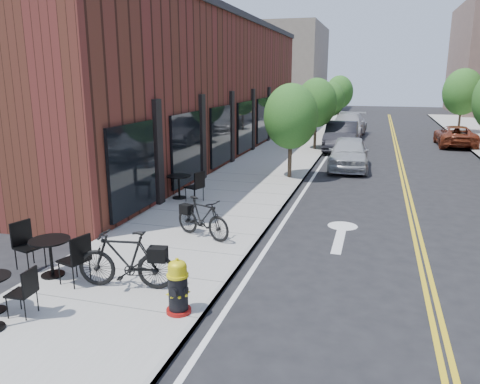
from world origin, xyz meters
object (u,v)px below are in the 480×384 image
(bistro_set_c, at_px, (179,183))
(parked_car_b, at_px, (341,136))
(parked_car_a, at_px, (349,153))
(parked_car_c, at_px, (348,125))
(bicycle_left, at_px, (126,259))
(bistro_set_b, at_px, (51,252))
(fire_hydrant, at_px, (178,287))
(parked_car_far, at_px, (455,136))
(bicycle_right, at_px, (203,218))

(bistro_set_c, xyz_separation_m, parked_car_b, (4.44, 13.12, 0.18))
(parked_car_a, height_order, parked_car_c, parked_car_c)
(bicycle_left, height_order, bistro_set_c, bicycle_left)
(bistro_set_b, height_order, bistro_set_c, bistro_set_b)
(bistro_set_c, height_order, parked_car_c, parked_car_c)
(bistro_set_b, height_order, parked_car_a, parked_car_a)
(parked_car_a, xyz_separation_m, parked_car_c, (-0.80, 12.15, 0.07))
(fire_hydrant, distance_m, parked_car_far, 25.30)
(bicycle_right, relative_size, parked_car_a, 0.41)
(bistro_set_b, xyz_separation_m, parked_car_c, (4.40, 26.34, 0.17))
(bistro_set_c, bearing_deg, bicycle_left, -54.51)
(bicycle_right, distance_m, parked_car_a, 11.47)
(fire_hydrant, relative_size, parked_car_a, 0.23)
(fire_hydrant, height_order, bistro_set_b, bistro_set_b)
(bicycle_left, height_order, parked_car_b, parked_car_b)
(bicycle_left, distance_m, parked_car_far, 25.17)
(parked_car_a, xyz_separation_m, parked_car_b, (-0.76, 5.60, 0.07))
(bistro_set_c, distance_m, parked_car_a, 9.14)
(bicycle_right, height_order, parked_car_b, parked_car_b)
(parked_car_a, relative_size, parked_car_b, 0.88)
(parked_car_c, bearing_deg, bicycle_right, -91.37)
(bicycle_right, xyz_separation_m, bistro_set_c, (-2.20, 3.55, -0.02))
(bicycle_left, bearing_deg, bicycle_right, 163.86)
(parked_car_a, bearing_deg, fire_hydrant, -99.80)
(bicycle_right, height_order, bistro_set_c, bicycle_right)
(bistro_set_b, xyz_separation_m, parked_car_a, (5.20, 14.19, 0.10))
(bistro_set_b, bearing_deg, parked_car_a, 84.95)
(bistro_set_c, relative_size, parked_car_a, 0.45)
(fire_hydrant, xyz_separation_m, parked_car_far, (7.82, 24.07, 0.03))
(bicycle_left, height_order, parked_car_c, parked_car_c)
(fire_hydrant, distance_m, bicycle_left, 1.53)
(bicycle_right, distance_m, parked_car_c, 23.32)
(parked_car_b, relative_size, parked_car_far, 1.09)
(bistro_set_b, distance_m, parked_car_a, 15.11)
(parked_car_b, bearing_deg, fire_hydrant, -94.05)
(fire_hydrant, xyz_separation_m, parked_car_c, (1.22, 27.05, 0.21))
(bicycle_right, height_order, bistro_set_b, bicycle_right)
(fire_hydrant, height_order, parked_car_a, parked_car_a)
(bistro_set_b, distance_m, bistro_set_c, 6.67)
(bistro_set_b, bearing_deg, bicycle_right, 69.88)
(fire_hydrant, height_order, bicycle_left, bicycle_left)
(parked_car_c, height_order, parked_car_far, parked_car_c)
(fire_hydrant, height_order, bicycle_right, bicycle_right)
(bistro_set_c, height_order, parked_car_a, parked_car_a)
(bistro_set_b, relative_size, parked_car_b, 0.40)
(bicycle_left, height_order, parked_car_far, bicycle_left)
(parked_car_b, height_order, parked_car_far, parked_car_b)
(parked_car_c, bearing_deg, parked_car_a, -82.18)
(bistro_set_c, bearing_deg, parked_car_b, 91.87)
(parked_car_c, bearing_deg, parked_car_b, -85.63)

